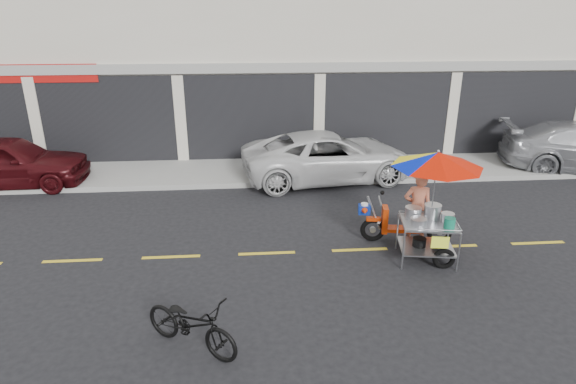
{
  "coord_description": "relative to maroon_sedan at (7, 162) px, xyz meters",
  "views": [
    {
      "loc": [
        -2.28,
        -9.05,
        4.87
      ],
      "look_at": [
        -1.5,
        0.6,
        1.15
      ],
      "focal_mm": 30.0,
      "sensor_mm": 36.0,
      "label": 1
    }
  ],
  "objects": [
    {
      "name": "centerline",
      "position": [
        9.23,
        -4.7,
        -0.74
      ],
      "size": [
        42.0,
        0.1,
        0.01
      ],
      "primitive_type": "cube",
      "color": "gold",
      "rests_on": "ground"
    },
    {
      "name": "maroon_sedan",
      "position": [
        0.0,
        0.0,
        0.0
      ],
      "size": [
        4.4,
        1.84,
        1.49
      ],
      "primitive_type": "imported",
      "rotation": [
        0.0,
        0.0,
        1.59
      ],
      "color": "#38090D",
      "rests_on": "ground"
    },
    {
      "name": "shophouse_block",
      "position": [
        12.05,
        5.89,
        3.49
      ],
      "size": [
        36.0,
        8.11,
        10.4
      ],
      "color": "beige",
      "rests_on": "ground"
    },
    {
      "name": "sidewalk",
      "position": [
        9.23,
        0.8,
        -0.67
      ],
      "size": [
        45.0,
        3.0,
        0.15
      ],
      "primitive_type": "cube",
      "color": "gray",
      "rests_on": "ground"
    },
    {
      "name": "food_vendor_rig",
      "position": [
        10.5,
        -4.9,
        0.72
      ],
      "size": [
        2.32,
        2.11,
        2.33
      ],
      "rotation": [
        0.0,
        0.0,
        -0.16
      ],
      "color": "black",
      "rests_on": "ground"
    },
    {
      "name": "near_bicycle",
      "position": [
        5.99,
        -7.64,
        -0.3
      ],
      "size": [
        1.73,
        1.45,
        0.89
      ],
      "primitive_type": "imported",
      "rotation": [
        0.0,
        0.0,
        0.97
      ],
      "color": "black",
      "rests_on": "ground"
    },
    {
      "name": "ground",
      "position": [
        9.23,
        -4.7,
        -0.74
      ],
      "size": [
        90.0,
        90.0,
        0.0
      ],
      "primitive_type": "plane",
      "color": "black"
    },
    {
      "name": "white_pickup",
      "position": [
        9.28,
        -0.1,
        -0.03
      ],
      "size": [
        5.44,
        3.06,
        1.43
      ],
      "primitive_type": "imported",
      "rotation": [
        0.0,
        0.0,
        1.71
      ],
      "color": "silver",
      "rests_on": "ground"
    }
  ]
}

